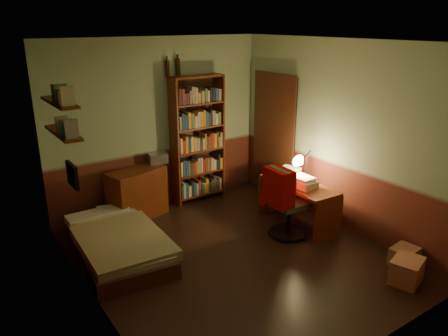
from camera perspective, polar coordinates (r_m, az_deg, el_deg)
floor at (r=5.61m, az=1.47°, el=-11.48°), size 3.50×4.00×0.02m
ceiling at (r=4.85m, az=1.74°, el=16.31°), size 3.50×4.00×0.02m
wall_back at (r=6.75m, az=-8.51°, el=5.59°), size 3.50×0.02×2.60m
wall_left at (r=4.34m, az=-17.59°, el=-2.61°), size 0.02×4.00×2.60m
wall_right at (r=6.24m, az=14.83°, el=4.07°), size 0.02×4.00×2.60m
wall_front at (r=3.75m, az=20.01°, el=-6.30°), size 3.50×0.02×2.60m
doorway at (r=7.17m, az=6.63°, el=3.98°), size 0.06×0.90×2.00m
door_trim at (r=7.15m, az=6.41°, el=3.94°), size 0.02×0.98×2.08m
bed at (r=5.68m, az=-13.73°, el=-8.58°), size 1.11×1.83×0.52m
dresser at (r=6.61m, az=-11.27°, el=-3.30°), size 0.92×0.61×0.75m
mini_stereo at (r=6.73m, az=-8.66°, el=1.31°), size 0.31×0.26×0.15m
bookshelf at (r=6.96m, az=-3.44°, el=3.69°), size 0.87×0.28×2.02m
bottle_left at (r=6.64m, az=-7.41°, el=12.76°), size 0.08×0.08×0.24m
bottle_right at (r=6.72m, az=-6.04°, el=12.96°), size 0.08×0.08×0.26m
desk at (r=6.33m, az=9.61°, el=-4.73°), size 0.55×1.22×0.64m
paper_stack at (r=6.53m, az=8.64°, el=-0.38°), size 0.27×0.32×0.11m
desk_lamp at (r=6.37m, az=10.74°, el=1.03°), size 0.20×0.20×0.54m
office_chair at (r=5.94m, az=8.60°, el=-3.97°), size 0.57×0.51×1.09m
red_jacket at (r=5.65m, az=5.54°, el=3.51°), size 0.36×0.47×0.50m
wall_shelf_lower at (r=5.30m, az=-20.28°, el=4.33°), size 0.20×0.90×0.03m
wall_shelf_upper at (r=5.24m, az=-20.71°, el=8.04°), size 0.20×0.90×0.03m
framed_picture at (r=4.92m, az=-19.21°, el=-0.91°), size 0.04×0.32×0.26m
cardboard_box_a at (r=5.45m, az=22.74°, el=-12.27°), size 0.45×0.40×0.28m
cardboard_box_b at (r=5.79m, az=22.48°, el=-10.63°), size 0.35×0.30×0.23m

